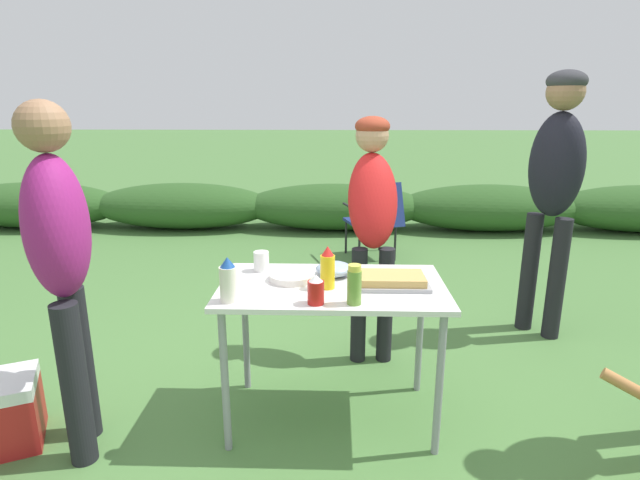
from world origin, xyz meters
TOP-DOWN VIEW (x-y plane):
  - ground_plane at (0.00, 0.00)m, footprint 60.00×60.00m
  - shrub_hedge at (0.00, 4.11)m, footprint 14.40×0.90m
  - folding_table at (0.00, 0.00)m, footprint 1.10×0.64m
  - food_tray at (0.28, -0.01)m, footprint 0.38×0.22m
  - plate_stack at (-0.20, 0.06)m, footprint 0.23×0.23m
  - mixing_bowl at (0.01, 0.13)m, footprint 0.19×0.19m
  - paper_cup_stack at (-0.38, 0.20)m, footprint 0.08×0.08m
  - mayo_bottle at (-0.46, -0.23)m, footprint 0.08×0.08m
  - mustard_bottle at (-0.02, -0.05)m, footprint 0.07×0.07m
  - ketchup_bottle at (-0.07, -0.25)m, footprint 0.07×0.07m
  - relish_jar at (0.10, -0.24)m, footprint 0.06×0.06m
  - standing_person_in_navy_coat at (0.24, 0.73)m, footprint 0.32×0.44m
  - standing_person_in_olive_jacket at (-1.17, -0.27)m, footprint 0.37×0.43m
  - standing_person_in_red_jacket at (1.47, 1.06)m, footprint 0.44×0.44m
  - camp_chair_green_behind_table at (0.42, 2.76)m, footprint 0.63×0.71m

SIDE VIEW (x-z plane):
  - ground_plane at x=0.00m, z-range 0.00..0.00m
  - shrub_hedge at x=0.00m, z-range 0.00..0.59m
  - camp_chair_green_behind_table at x=0.42m, z-range 0.05..0.88m
  - folding_table at x=0.00m, z-range 0.29..1.03m
  - plate_stack at x=-0.20m, z-range 0.74..0.77m
  - food_tray at x=0.28m, z-range 0.74..0.79m
  - mixing_bowl at x=0.01m, z-range 0.74..0.81m
  - paper_cup_stack at x=-0.38m, z-range 0.74..0.84m
  - ketchup_bottle at x=-0.07m, z-range 0.74..0.87m
  - relish_jar at x=0.10m, z-range 0.74..0.92m
  - mayo_bottle at x=-0.46m, z-range 0.73..0.94m
  - mustard_bottle at x=-0.02m, z-range 0.73..0.94m
  - standing_person_in_olive_jacket at x=-1.17m, z-range 0.16..1.78m
  - standing_person_in_navy_coat at x=0.24m, z-range 0.21..1.74m
  - standing_person_in_red_jacket at x=1.47m, z-range 0.24..2.04m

